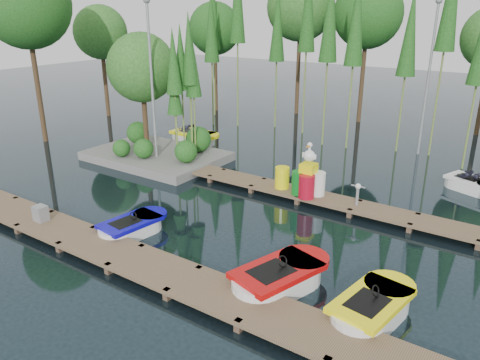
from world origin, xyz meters
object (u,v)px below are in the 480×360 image
Objects in this scene: boat_red at (279,279)px; yellow_barrel at (282,177)px; boat_yellow_far at (194,137)px; drum_cluster at (308,180)px; boat_blue at (132,228)px; island at (152,91)px; utility_cabinet at (41,213)px.

yellow_barrel reaches higher than boat_red.
drum_cluster is (8.68, -3.95, 0.58)m from boat_yellow_far.
drum_cluster is at bearing 65.11° from boat_blue.
boat_yellow_far is at bearing 126.41° from boat_blue.
boat_yellow_far is 3.63× the size of yellow_barrel.
boat_yellow_far is at bearing 92.66° from island.
utility_cabinet is at bearing -153.70° from boat_red.
boat_blue is at bearing -163.47° from boat_red.
utility_cabinet is (2.53, -10.80, 0.25)m from boat_yellow_far.
island is at bearing 173.69° from drum_cluster.
boat_blue is 0.85× the size of boat_yellow_far.
island is 2.11× the size of boat_red.
boat_red is at bearing -70.37° from drum_cluster.
utility_cabinet is at bearing -131.95° from drum_cluster.
utility_cabinet is 8.60m from yellow_barrel.
island reaches higher than boat_red.
boat_yellow_far is (-10.64, 9.44, 0.02)m from boat_red.
boat_blue is 4.95× the size of utility_cabinet.
island is at bearing 107.06° from utility_cabinet.
drum_cluster is (1.16, -0.15, 0.18)m from yellow_barrel.
utility_cabinet is (2.39, -7.79, -2.63)m from island.
island reaches higher than boat_yellow_far.
yellow_barrel is at bearing 172.46° from drum_cluster.
boat_blue is 3.06m from utility_cabinet.
island is 2.66× the size of boat_blue.
boat_red is at bearing 7.01° from boat_blue.
utility_cabinet reaches higher than boat_blue.
drum_cluster is (3.44, 5.46, 0.65)m from boat_blue.
boat_yellow_far reaches higher than boat_red.
drum_cluster reaches higher than utility_cabinet.
boat_blue is 6.49m from drum_cluster.
island is 8.19× the size of yellow_barrel.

